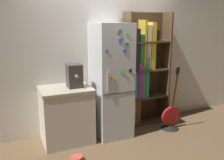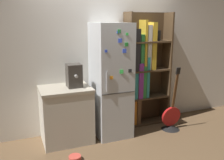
{
  "view_description": "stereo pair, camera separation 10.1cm",
  "coord_description": "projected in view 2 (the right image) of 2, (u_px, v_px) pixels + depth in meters",
  "views": [
    {
      "loc": [
        -1.56,
        -3.49,
        1.86
      ],
      "look_at": [
        0.03,
        0.15,
        0.92
      ],
      "focal_mm": 40.0,
      "sensor_mm": 36.0,
      "label": 1
    },
    {
      "loc": [
        -1.47,
        -3.53,
        1.86
      ],
      "look_at": [
        0.03,
        0.15,
        0.92
      ],
      "focal_mm": 40.0,
      "sensor_mm": 36.0,
      "label": 2
    }
  ],
  "objects": [
    {
      "name": "kitchen_counter",
      "position": [
        66.0,
        114.0,
        3.9
      ],
      "size": [
        0.77,
        0.63,
        0.87
      ],
      "color": "beige",
      "rests_on": "ground_plane"
    },
    {
      "name": "guitar",
      "position": [
        171.0,
        120.0,
        4.36
      ],
      "size": [
        0.36,
        0.32,
        1.13
      ],
      "color": "black",
      "rests_on": "ground_plane"
    },
    {
      "name": "wall_back",
      "position": [
        103.0,
        54.0,
        4.27
      ],
      "size": [
        8.0,
        0.05,
        2.6
      ],
      "color": "white",
      "rests_on": "ground_plane"
    },
    {
      "name": "espresso_machine",
      "position": [
        74.0,
        76.0,
        3.8
      ],
      "size": [
        0.22,
        0.28,
        0.35
      ],
      "color": "#38332D",
      "rests_on": "kitchen_counter"
    },
    {
      "name": "pet_bowl",
      "position": [
        75.0,
        158.0,
        3.41
      ],
      "size": [
        0.17,
        0.17,
        0.07
      ],
      "color": "#D84C3F",
      "rests_on": "ground_plane"
    },
    {
      "name": "bookshelf",
      "position": [
        142.0,
        71.0,
        4.45
      ],
      "size": [
        0.83,
        0.31,
        2.01
      ],
      "color": "#4C3823",
      "rests_on": "ground_plane"
    },
    {
      "name": "ground_plane",
      "position": [
        114.0,
        136.0,
        4.15
      ],
      "size": [
        16.0,
        16.0,
        0.0
      ],
      "primitive_type": "plane",
      "color": "brown"
    },
    {
      "name": "refrigerator",
      "position": [
        111.0,
        80.0,
        4.05
      ],
      "size": [
        0.55,
        0.67,
        1.84
      ],
      "color": "silver",
      "rests_on": "ground_plane"
    }
  ]
}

